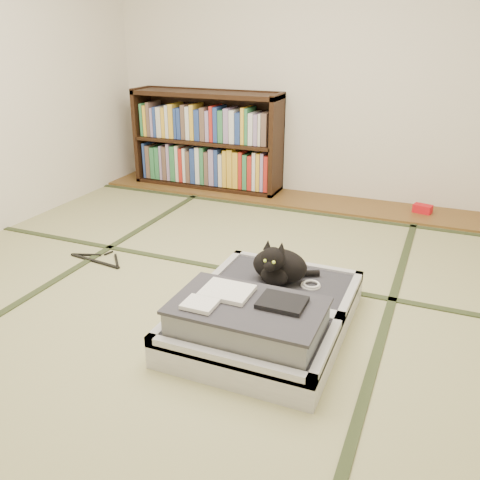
% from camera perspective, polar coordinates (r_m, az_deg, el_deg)
% --- Properties ---
extents(floor, '(4.50, 4.50, 0.00)m').
position_cam_1_polar(floor, '(3.02, -3.46, -6.60)').
color(floor, tan).
rests_on(floor, ground).
extents(wood_strip, '(4.00, 0.50, 0.02)m').
position_cam_1_polar(wood_strip, '(4.75, 7.17, 4.46)').
color(wood_strip, brown).
rests_on(wood_strip, ground).
extents(red_item, '(0.17, 0.12, 0.07)m').
position_cam_1_polar(red_item, '(4.61, 19.81, 3.33)').
color(red_item, red).
rests_on(red_item, wood_strip).
extents(room_shell, '(4.50, 4.50, 4.50)m').
position_cam_1_polar(room_shell, '(2.64, -4.26, 22.32)').
color(room_shell, white).
rests_on(room_shell, ground).
extents(tatami_borders, '(4.00, 4.50, 0.01)m').
position_cam_1_polar(tatami_borders, '(3.42, 0.16, -2.83)').
color(tatami_borders, '#2D381E').
rests_on(tatami_borders, ground).
extents(bookcase, '(1.48, 0.34, 0.95)m').
position_cam_1_polar(bookcase, '(5.05, -3.75, 10.87)').
color(bookcase, black).
rests_on(bookcase, wood_strip).
extents(suitcase, '(0.81, 1.07, 0.32)m').
position_cam_1_polar(suitcase, '(2.64, 2.62, -8.44)').
color(suitcase, silver).
rests_on(suitcase, floor).
extents(cat, '(0.36, 0.36, 0.29)m').
position_cam_1_polar(cat, '(2.82, 4.35, -2.92)').
color(cat, black).
rests_on(cat, suitcase).
extents(cable_coil, '(0.11, 0.11, 0.03)m').
position_cam_1_polar(cable_coil, '(2.84, 7.96, -5.02)').
color(cable_coil, white).
rests_on(cable_coil, suitcase).
extents(hanger, '(0.44, 0.22, 0.01)m').
position_cam_1_polar(hanger, '(3.63, -15.61, -2.10)').
color(hanger, black).
rests_on(hanger, floor).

